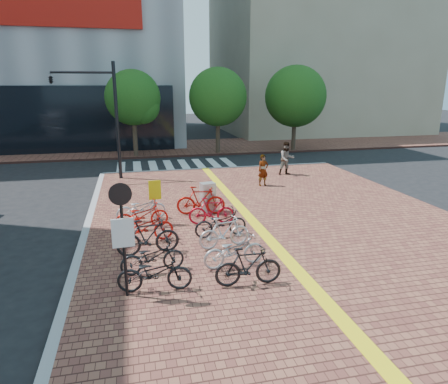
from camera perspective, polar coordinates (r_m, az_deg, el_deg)
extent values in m
plane|color=black|center=(12.71, -1.83, -8.54)|extent=(120.00, 120.00, 0.00)
cube|color=brown|center=(9.69, 23.25, -17.51)|extent=(14.00, 34.00, 0.15)
cube|color=yellow|center=(9.15, 17.95, -18.46)|extent=(0.40, 34.00, 0.01)
cube|color=gray|center=(8.35, -24.47, -23.49)|extent=(0.25, 34.00, 0.15)
cube|color=gray|center=(24.52, -0.43, 3.34)|extent=(14.00, 0.25, 0.15)
cube|color=brown|center=(32.88, -9.04, 6.20)|extent=(70.00, 8.00, 0.15)
cube|color=gray|center=(48.06, 12.65, 19.49)|extent=(20.00, 18.00, 18.00)
cube|color=silver|center=(25.94, -14.50, 3.35)|extent=(0.50, 4.00, 0.01)
cube|color=silver|center=(25.93, -12.29, 3.48)|extent=(0.50, 4.00, 0.01)
cube|color=silver|center=(25.95, -10.08, 3.61)|extent=(0.50, 4.00, 0.01)
cube|color=silver|center=(26.02, -7.88, 3.73)|extent=(0.50, 4.00, 0.01)
cube|color=silver|center=(26.12, -5.69, 3.85)|extent=(0.50, 4.00, 0.01)
cube|color=silver|center=(26.27, -3.52, 3.96)|extent=(0.50, 4.00, 0.01)
cube|color=silver|center=(26.45, -1.38, 4.06)|extent=(0.50, 4.00, 0.01)
cube|color=silver|center=(26.66, 0.73, 4.15)|extent=(0.50, 4.00, 0.01)
cylinder|color=#38281E|center=(29.15, -12.59, 7.62)|extent=(0.32, 0.32, 2.60)
sphere|color=#194714|center=(28.93, -12.90, 13.02)|extent=(3.80, 3.80, 3.80)
sphere|color=#194714|center=(28.67, -11.60, 11.87)|extent=(2.40, 2.40, 2.40)
cylinder|color=#38281E|center=(29.81, -0.87, 8.14)|extent=(0.32, 0.32, 2.60)
sphere|color=#194714|center=(29.59, -0.90, 13.43)|extent=(4.20, 4.20, 4.20)
sphere|color=#194714|center=(29.46, 0.40, 12.25)|extent=(2.40, 2.40, 2.40)
cylinder|color=#38281E|center=(31.61, 9.93, 8.32)|extent=(0.32, 0.32, 2.60)
sphere|color=#194714|center=(31.41, 10.17, 13.30)|extent=(4.60, 4.60, 4.60)
sphere|color=#194714|center=(31.40, 11.36, 12.15)|extent=(2.40, 2.40, 2.40)
imported|color=black|center=(10.14, -9.87, -11.30)|extent=(1.88, 0.81, 0.96)
imported|color=black|center=(11.08, -10.20, -9.08)|extent=(1.79, 0.80, 0.91)
imported|color=black|center=(12.16, -10.80, -6.31)|extent=(1.91, 0.71, 1.12)
imported|color=red|center=(13.13, -11.37, -4.98)|extent=(2.00, 0.98, 1.01)
imported|color=red|center=(14.35, -11.67, -3.28)|extent=(1.96, 0.95, 0.99)
imported|color=#B9B9BE|center=(15.19, -11.75, -2.28)|extent=(1.94, 0.99, 0.97)
imported|color=black|center=(10.25, 3.50, -10.55)|extent=(1.74, 0.56, 1.04)
imported|color=#ACACB1|center=(11.25, 1.45, -8.33)|extent=(1.88, 0.88, 0.95)
imported|color=#BAB9BF|center=(12.47, 0.04, -5.76)|extent=(1.73, 0.76, 1.01)
imported|color=black|center=(13.38, -0.48, -4.43)|extent=(1.83, 0.77, 0.94)
imported|color=#AF0C1C|center=(14.50, -1.78, -2.73)|extent=(1.72, 0.70, 1.01)
imported|color=#A5120B|center=(15.59, -3.33, -1.21)|extent=(1.95, 0.83, 1.14)
imported|color=gray|center=(20.07, 5.62, 3.13)|extent=(0.65, 0.50, 1.58)
imported|color=#4B4E5F|center=(22.66, 8.95, 4.75)|extent=(0.91, 0.71, 1.85)
cube|color=#BCBCC1|center=(15.87, -2.32, -0.78)|extent=(0.62, 0.50, 1.20)
cylinder|color=#B7B7BC|center=(14.72, -9.77, -1.50)|extent=(0.07, 0.07, 1.58)
cube|color=yellow|center=(14.55, -9.84, 0.28)|extent=(0.44, 0.08, 0.70)
cylinder|color=black|center=(9.69, -14.15, -6.88)|extent=(0.08, 0.08, 2.80)
cylinder|color=black|center=(9.27, -14.61, -0.30)|extent=(0.52, 0.07, 0.52)
cube|color=silver|center=(9.55, -14.24, -5.70)|extent=(0.51, 0.07, 0.70)
cylinder|color=black|center=(22.01, -15.03, 9.67)|extent=(0.18, 0.18, 6.08)
cylinder|color=black|center=(22.03, -19.59, 15.81)|extent=(3.04, 0.12, 0.12)
imported|color=black|center=(22.23, -23.53, 14.65)|extent=(0.27, 1.26, 0.51)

